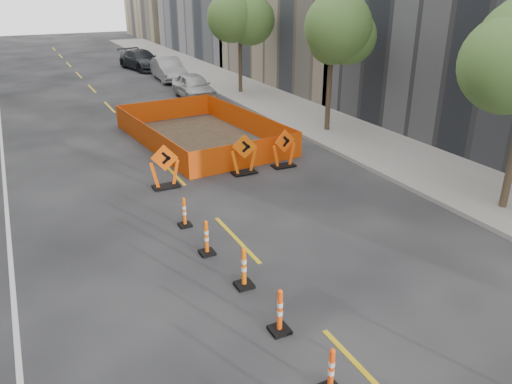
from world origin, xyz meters
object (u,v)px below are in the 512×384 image
channelizer_5 (206,237)px  chevron_sign_center (244,154)px  channelizer_2 (331,370)px  channelizer_4 (244,267)px  channelizer_3 (280,311)px  parked_car_far (142,60)px  parked_car_mid (168,69)px  chevron_sign_right (284,148)px  chevron_sign_left (165,166)px  parked_car_near (194,86)px  channelizer_6 (184,212)px

channelizer_5 → chevron_sign_center: bearing=55.5°
channelizer_2 → channelizer_4: size_ratio=0.90×
channelizer_2 → channelizer_3: channelizer_3 is taller
channelizer_4 → parked_car_far: (5.95, 32.72, 0.25)m
chevron_sign_center → channelizer_3: bearing=-86.3°
channelizer_3 → chevron_sign_center: size_ratio=0.66×
channelizer_2 → parked_car_mid: parked_car_mid is taller
channelizer_4 → parked_car_mid: parked_car_mid is taller
channelizer_3 → chevron_sign_right: (4.99, 8.74, 0.25)m
channelizer_5 → chevron_sign_left: 5.06m
parked_car_near → parked_car_far: size_ratio=0.84×
channelizer_4 → parked_car_mid: (6.48, 27.02, 0.27)m
parked_car_mid → chevron_sign_left: bearing=-104.3°
channelizer_5 → parked_car_far: size_ratio=0.19×
chevron_sign_left → chevron_sign_right: 4.78m
channelizer_2 → channelizer_3: bearing=90.4°
channelizer_5 → channelizer_6: channelizer_5 is taller
channelizer_4 → channelizer_5: size_ratio=1.06×
channelizer_3 → parked_car_far: size_ratio=0.19×
chevron_sign_center → chevron_sign_right: (1.72, 0.01, -0.02)m
channelizer_3 → chevron_sign_left: (0.21, 8.72, 0.28)m
chevron_sign_center → parked_car_far: (2.72, 25.83, -0.00)m
parked_car_near → channelizer_4: bearing=-105.5°
channelizer_2 → chevron_sign_left: (0.19, 10.57, 0.32)m
parked_car_mid → parked_car_far: (-0.53, 5.70, -0.02)m
chevron_sign_left → channelizer_2: bearing=-66.8°
channelizer_2 → chevron_sign_left: 10.58m
channelizer_5 → chevron_sign_right: size_ratio=0.65×
chevron_sign_right → channelizer_5: bearing=-142.4°
chevron_sign_center → parked_car_near: (2.79, 13.35, -0.01)m
channelizer_2 → channelizer_4: (0.03, 3.69, 0.05)m
parked_car_far → channelizer_5: bearing=-112.5°
chevron_sign_left → chevron_sign_right: size_ratio=1.04×
chevron_sign_right → parked_car_near: (1.07, 13.35, 0.00)m
channelizer_2 → channelizer_4: bearing=89.5°
channelizer_3 → channelizer_6: channelizer_3 is taller
channelizer_4 → parked_car_mid: 27.78m
channelizer_2 → chevron_sign_center: bearing=72.9°
channelizer_3 → channelizer_6: 5.54m
channelizer_3 → channelizer_5: (-0.19, 3.69, -0.02)m
chevron_sign_center → parked_car_mid: parked_car_mid is taller
channelizer_5 → chevron_sign_left: chevron_sign_left is taller
channelizer_4 → channelizer_6: bearing=93.5°
chevron_sign_center → chevron_sign_left: bearing=-155.6°
chevron_sign_left → parked_car_far: (5.79, 25.84, -0.02)m
chevron_sign_left → chevron_sign_center: 3.07m
chevron_sign_right → parked_car_far: (1.00, 25.82, 0.01)m
channelizer_2 → chevron_sign_left: chevron_sign_left is taller
channelizer_5 → parked_car_mid: size_ratio=0.21×
chevron_sign_left → chevron_sign_right: (4.78, 0.01, -0.03)m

